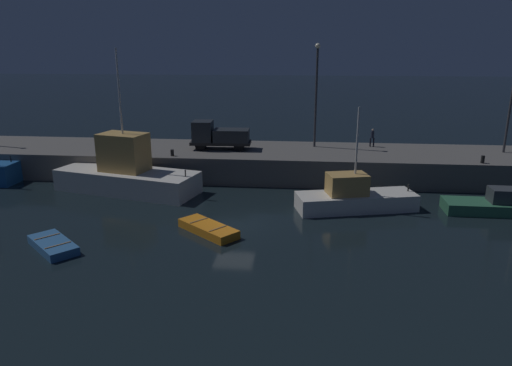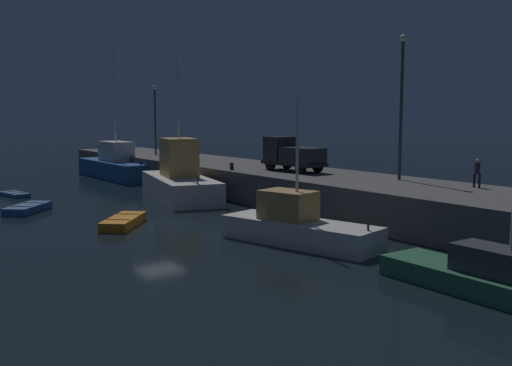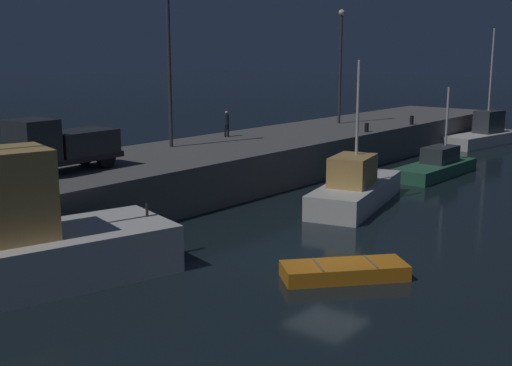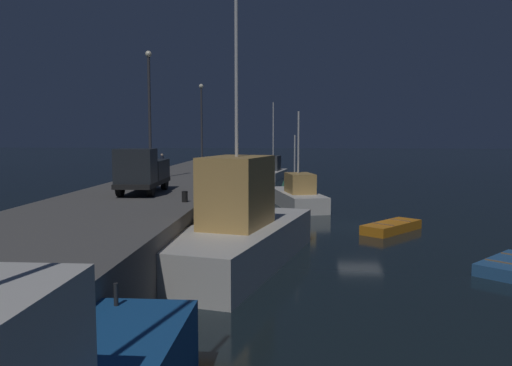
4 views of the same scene
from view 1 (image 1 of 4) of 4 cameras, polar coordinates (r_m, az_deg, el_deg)
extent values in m
plane|color=black|center=(29.84, -2.71, -5.02)|extent=(320.00, 320.00, 0.00)
cube|color=#5B5956|center=(41.05, -0.29, 2.58)|extent=(76.66, 7.83, 2.23)
cube|color=silver|center=(37.61, -15.34, 0.25)|extent=(11.62, 6.32, 1.65)
cube|color=tan|center=(37.15, -15.77, 3.62)|extent=(3.90, 3.03, 2.87)
cylinder|color=silver|center=(36.46, -16.29, 10.60)|extent=(0.14, 0.14, 6.22)
cylinder|color=#262626|center=(34.69, -8.58, 1.17)|extent=(0.10, 0.10, 0.50)
cube|color=#2D6647|center=(35.65, 27.42, -2.65)|extent=(7.19, 2.32, 0.77)
cube|color=#33383D|center=(35.62, 28.46, -1.34)|extent=(2.60, 1.46, 0.96)
cylinder|color=#262626|center=(43.40, -27.66, 2.62)|extent=(0.10, 0.10, 0.50)
cube|color=silver|center=(33.00, 12.05, -2.21)|extent=(8.50, 4.42, 1.14)
cube|color=tan|center=(32.39, 11.01, -0.13)|extent=(2.97, 2.34, 1.42)
cylinder|color=silver|center=(31.88, 12.20, 5.01)|extent=(0.14, 0.14, 4.49)
cylinder|color=#262626|center=(34.24, 18.01, -0.55)|extent=(0.10, 0.10, 0.50)
cube|color=orange|center=(28.56, -5.82, -5.54)|extent=(4.13, 3.83, 0.52)
cube|color=olive|center=(29.14, -6.96, -4.54)|extent=(0.92, 1.07, 0.04)
cube|color=olive|center=(27.79, -4.66, -5.53)|extent=(0.92, 1.07, 0.04)
cube|color=#2D6099|center=(28.54, -23.44, -6.93)|extent=(3.77, 3.62, 0.47)
cube|color=olive|center=(27.74, -22.94, -6.97)|extent=(1.01, 1.11, 0.04)
cube|color=olive|center=(29.17, -24.03, -5.97)|extent=(1.01, 1.11, 0.04)
cylinder|color=#38383D|center=(41.65, 7.30, 10.12)|extent=(0.20, 0.20, 8.46)
sphere|color=#F9EFCC|center=(41.43, 7.52, 16.19)|extent=(0.44, 0.44, 0.44)
cylinder|color=#38383D|center=(44.28, 28.50, 8.16)|extent=(0.20, 0.20, 7.67)
cylinder|color=black|center=(40.45, -6.77, 4.54)|extent=(0.91, 0.32, 0.90)
cylinder|color=black|center=(41.99, -6.39, 4.98)|extent=(0.91, 0.32, 0.90)
cylinder|color=black|center=(40.00, -2.07, 4.51)|extent=(0.91, 0.32, 0.90)
cylinder|color=black|center=(41.56, -1.86, 4.96)|extent=(0.91, 0.32, 0.90)
cube|color=black|center=(40.94, -4.29, 4.93)|extent=(5.25, 2.11, 0.25)
cube|color=#23282D|center=(40.99, -6.48, 6.30)|extent=(1.73, 1.97, 1.74)
cube|color=#23282D|center=(40.71, -3.00, 5.81)|extent=(3.08, 2.02, 1.05)
cylinder|color=black|center=(43.20, 14.10, 4.82)|extent=(0.13, 0.13, 0.77)
cylinder|color=black|center=(43.11, 13.72, 4.82)|extent=(0.13, 0.13, 0.77)
cylinder|color=#1E2333|center=(43.02, 13.97, 5.73)|extent=(0.34, 0.34, 0.63)
sphere|color=beige|center=(42.95, 14.01, 6.29)|extent=(0.19, 0.19, 0.19)
cylinder|color=black|center=(39.86, 25.84, 2.60)|extent=(0.28, 0.28, 0.58)
cylinder|color=black|center=(38.91, -10.15, 3.64)|extent=(0.28, 0.28, 0.52)
camera|label=2|loc=(28.81, 65.88, -2.70)|focal=40.52mm
camera|label=3|loc=(27.87, -51.10, 3.43)|focal=45.52mm
camera|label=4|loc=(46.95, -41.92, 5.58)|focal=36.48mm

